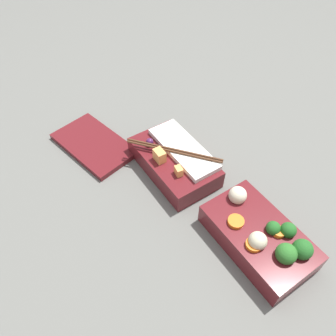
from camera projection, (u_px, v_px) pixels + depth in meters
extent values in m
plane|color=slate|center=(215.00, 205.00, 0.72)|extent=(3.00, 3.00, 0.00)
cube|color=maroon|center=(258.00, 237.00, 0.64)|extent=(0.22, 0.13, 0.05)
sphere|color=#236023|center=(288.00, 230.00, 0.61)|extent=(0.03, 0.03, 0.03)
sphere|color=#236023|center=(273.00, 228.00, 0.62)|extent=(0.03, 0.03, 0.03)
sphere|color=#2D7028|center=(286.00, 254.00, 0.58)|extent=(0.04, 0.04, 0.04)
sphere|color=#236023|center=(302.00, 249.00, 0.58)|extent=(0.04, 0.04, 0.04)
cylinder|color=orange|center=(236.00, 221.00, 0.63)|extent=(0.04, 0.04, 0.01)
cylinder|color=orange|center=(279.00, 232.00, 0.61)|extent=(0.03, 0.03, 0.01)
cylinder|color=orange|center=(254.00, 245.00, 0.60)|extent=(0.04, 0.04, 0.01)
sphere|color=beige|center=(258.00, 241.00, 0.60)|extent=(0.03, 0.03, 0.03)
sphere|color=beige|center=(238.00, 195.00, 0.66)|extent=(0.04, 0.04, 0.04)
cube|color=maroon|center=(174.00, 162.00, 0.77)|extent=(0.22, 0.13, 0.05)
cube|color=white|center=(183.00, 149.00, 0.76)|extent=(0.19, 0.07, 0.01)
cube|color=#F4A356|center=(179.00, 171.00, 0.71)|extent=(0.02, 0.02, 0.02)
cube|color=#F4A356|center=(159.00, 156.00, 0.73)|extent=(0.03, 0.02, 0.03)
sphere|color=#4C1E4C|center=(150.00, 142.00, 0.77)|extent=(0.02, 0.02, 0.02)
cylinder|color=#56331E|center=(174.00, 149.00, 0.74)|extent=(0.18, 0.15, 0.01)
cylinder|color=#56331E|center=(174.00, 152.00, 0.74)|extent=(0.18, 0.15, 0.01)
cube|color=maroon|center=(94.00, 144.00, 0.84)|extent=(0.24, 0.17, 0.01)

